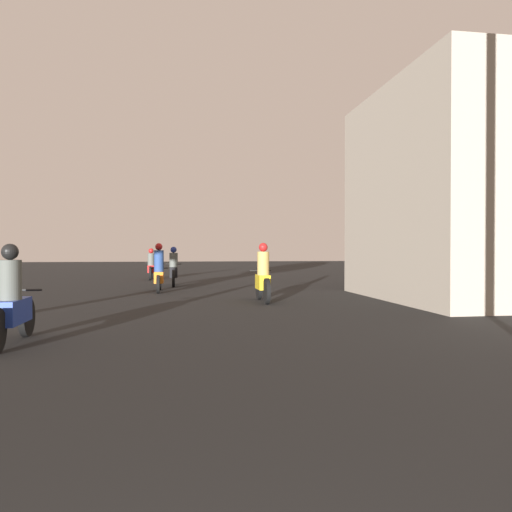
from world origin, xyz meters
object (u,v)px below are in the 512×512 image
Objects in this scene: motorcycle_black at (174,270)px; building_right_near at (458,194)px; motorcycle_red at (151,267)px; motorcycle_yellow at (263,278)px; motorcycle_orange at (159,273)px; motorcycle_blue at (12,305)px.

motorcycle_black is 0.30× the size of building_right_near.
building_right_near is (8.00, -6.57, 2.37)m from motorcycle_black.
motorcycle_red is 14.52m from building_right_near.
motorcycle_yellow is 0.99× the size of motorcycle_orange.
motorcycle_orange is 2.65m from motorcycle_black.
building_right_near reaches higher than motorcycle_yellow.
motorcycle_yellow is 6.77m from motorcycle_black.
motorcycle_blue is 9.36m from motorcycle_orange.
building_right_near is (9.10, -11.06, 2.40)m from motorcycle_red.
motorcycle_orange is (1.79, 9.18, 0.05)m from motorcycle_blue.
motorcycle_yellow is 0.95× the size of motorcycle_black.
motorcycle_yellow is at bearing 177.36° from building_right_near.
motorcycle_yellow reaches higher than motorcycle_blue.
motorcycle_black is (-2.46, 6.31, -0.02)m from motorcycle_yellow.
motorcycle_orange is (-2.91, 3.71, 0.00)m from motorcycle_yellow.
motorcycle_yellow is 11.37m from motorcycle_red.
building_right_near reaches higher than motorcycle_blue.
motorcycle_yellow is 4.72m from motorcycle_orange.
motorcycle_orange reaches higher than motorcycle_red.
motorcycle_orange is at bearing -105.99° from motorcycle_black.
building_right_near is at bearing 36.37° from motorcycle_blue.
motorcycle_orange is 0.97× the size of motorcycle_black.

